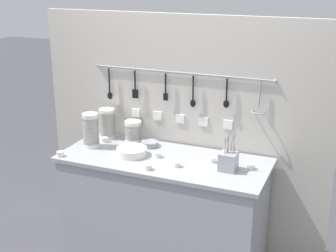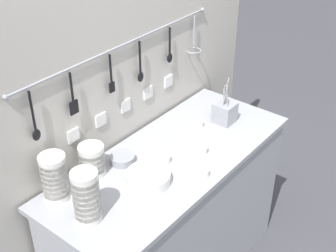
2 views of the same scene
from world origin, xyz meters
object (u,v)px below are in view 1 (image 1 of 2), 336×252
(cup_back_right, at_px, (157,155))
(cup_front_left, at_px, (177,164))
(bowl_stack_back_corner, at_px, (107,123))
(plate_stack, at_px, (132,152))
(cutlery_caddy, at_px, (228,161))
(cup_back_left, at_px, (148,167))
(cup_beside_plates, at_px, (212,160))
(cup_front_right, at_px, (60,154))
(bowl_stack_nested_right, at_px, (133,131))
(steel_mixing_bowl, at_px, (150,144))
(cup_edge_far, at_px, (105,140))
(cup_by_caddy, at_px, (251,166))
(bowl_stack_tall_left, at_px, (90,130))

(cup_back_right, bearing_deg, cup_front_left, -28.49)
(bowl_stack_back_corner, xyz_separation_m, plate_stack, (0.36, -0.27, -0.09))
(cutlery_caddy, relative_size, cup_back_left, 5.42)
(cup_beside_plates, distance_m, cup_back_right, 0.40)
(cutlery_caddy, distance_m, cup_front_right, 1.23)
(bowl_stack_nested_right, bearing_deg, cutlery_caddy, -16.47)
(steel_mixing_bowl, distance_m, cup_edge_far, 0.37)
(cup_edge_far, relative_size, cup_beside_plates, 1.00)
(bowl_stack_back_corner, relative_size, cup_beside_plates, 4.69)
(cutlery_caddy, xyz_separation_m, cup_front_right, (-1.20, -0.24, -0.05))
(steel_mixing_bowl, xyz_separation_m, cutlery_caddy, (0.68, -0.20, 0.04))
(cup_front_right, relative_size, cup_back_right, 1.00)
(cup_beside_plates, xyz_separation_m, cup_front_left, (-0.21, -0.17, 0.00))
(plate_stack, height_order, cup_back_right, plate_stack)
(bowl_stack_nested_right, bearing_deg, cup_by_caddy, -10.05)
(cup_front_right, xyz_separation_m, cup_edge_far, (0.15, 0.39, 0.00))
(cup_back_left, height_order, cup_front_right, same)
(bowl_stack_nested_right, xyz_separation_m, cup_back_right, (0.31, -0.23, -0.07))
(bowl_stack_back_corner, distance_m, cup_by_caddy, 1.24)
(bowl_stack_tall_left, bearing_deg, cup_back_right, 0.15)
(cutlery_caddy, xyz_separation_m, cup_by_caddy, (0.14, 0.08, -0.05))
(bowl_stack_back_corner, height_order, cup_edge_far, bowl_stack_back_corner)
(bowl_stack_back_corner, distance_m, cutlery_caddy, 1.11)
(bowl_stack_tall_left, height_order, cup_back_right, bowl_stack_tall_left)
(plate_stack, bearing_deg, bowl_stack_tall_left, 174.49)
(steel_mixing_bowl, bearing_deg, plate_stack, -101.40)
(cup_front_right, height_order, cup_beside_plates, same)
(bowl_stack_tall_left, bearing_deg, cup_front_right, -112.94)
(plate_stack, distance_m, cup_beside_plates, 0.60)
(cup_back_right, bearing_deg, plate_stack, -169.04)
(cup_back_left, xyz_separation_m, cup_edge_far, (-0.54, 0.36, 0.00))
(cup_edge_far, xyz_separation_m, cup_beside_plates, (0.91, -0.07, 0.00))
(plate_stack, distance_m, cup_front_left, 0.39)
(cutlery_caddy, bearing_deg, bowl_stack_back_corner, 166.84)
(cup_edge_far, bearing_deg, cup_back_right, -14.46)
(cup_edge_far, xyz_separation_m, cup_front_left, (0.71, -0.24, 0.00))
(steel_mixing_bowl, bearing_deg, cutlery_caddy, -16.37)
(cutlery_caddy, height_order, cup_beside_plates, cutlery_caddy)
(bowl_stack_tall_left, xyz_separation_m, cup_back_left, (0.59, -0.22, -0.11))
(bowl_stack_back_corner, distance_m, cup_edge_far, 0.15)
(cup_back_left, bearing_deg, cup_front_right, -177.49)
(plate_stack, height_order, cup_back_left, plate_stack)
(plate_stack, distance_m, cup_back_left, 0.29)
(bowl_stack_tall_left, distance_m, steel_mixing_bowl, 0.46)
(cup_by_caddy, bearing_deg, cup_front_left, -161.65)
(cup_by_caddy, relative_size, cup_edge_far, 1.00)
(cup_back_right, bearing_deg, cup_beside_plates, 9.53)
(bowl_stack_back_corner, relative_size, cup_by_caddy, 4.69)
(bowl_stack_nested_right, bearing_deg, plate_stack, -65.62)
(bowl_stack_tall_left, distance_m, plate_stack, 0.38)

